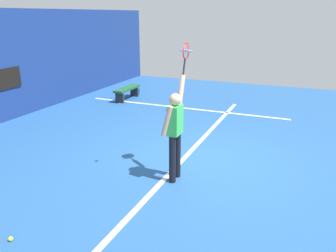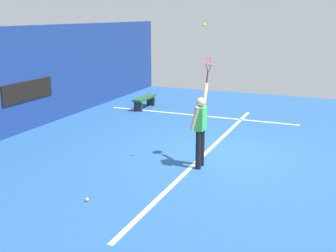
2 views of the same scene
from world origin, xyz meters
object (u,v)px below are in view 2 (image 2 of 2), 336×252
tennis_ball (204,25)px  water_bottle (155,101)px  spare_ball (87,200)px  court_bench (144,100)px  tennis_player (200,126)px  tennis_racket (209,66)px

tennis_ball → water_bottle: size_ratio=0.28×
tennis_ball → spare_ball: bearing=150.9°
court_bench → spare_ball: bearing=-161.7°
court_bench → water_bottle: (0.98, 0.00, -0.22)m
tennis_ball → tennis_player: bearing=58.8°
spare_ball → court_bench: bearing=18.3°
tennis_ball → water_bottle: 8.17m
court_bench → tennis_player: bearing=-142.7°
tennis_player → tennis_ball: 2.30m
court_bench → tennis_racket: bearing=-139.8°
tennis_racket → water_bottle: 7.39m
court_bench → spare_ball: 8.39m
water_bottle → spare_ball: (-8.94, -2.63, -0.09)m
tennis_player → tennis_racket: 1.43m
spare_ball → tennis_racket: bearing=-24.1°
tennis_player → water_bottle: bearing=32.7°
tennis_ball → water_bottle: tennis_ball is taller
tennis_racket → court_bench: 6.58m
tennis_player → water_bottle: size_ratio=8.23×
tennis_player → spare_ball: size_ratio=29.04×
tennis_ball → spare_ball: size_ratio=1.00×
tennis_player → tennis_racket: bearing=-0.5°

